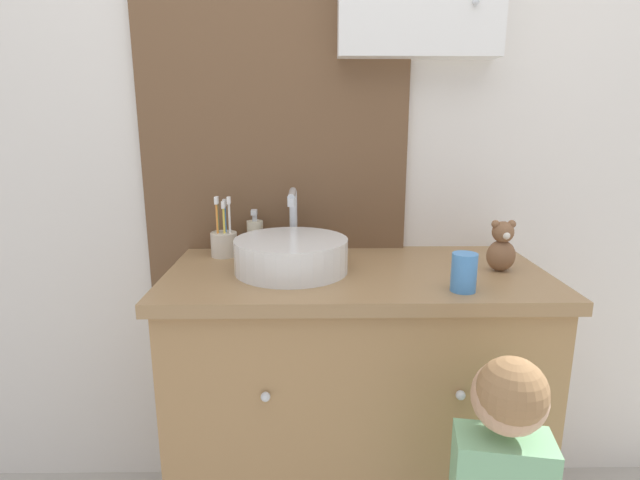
# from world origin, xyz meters

# --- Properties ---
(wall_back) EXTENTS (3.20, 0.18, 2.50)m
(wall_back) POSITION_xyz_m (-0.00, 0.62, 1.28)
(wall_back) COLOR silver
(wall_back) RESTS_ON ground_plane
(vanity_counter) EXTENTS (1.06, 0.53, 0.87)m
(vanity_counter) POSITION_xyz_m (0.00, 0.34, 0.44)
(vanity_counter) COLOR #A37A4C
(vanity_counter) RESTS_ON ground_plane
(sink_basin) EXTENTS (0.32, 0.36, 0.21)m
(sink_basin) POSITION_xyz_m (-0.18, 0.33, 0.92)
(sink_basin) COLOR white
(sink_basin) RESTS_ON vanity_counter
(toothbrush_holder) EXTENTS (0.08, 0.08, 0.19)m
(toothbrush_holder) POSITION_xyz_m (-0.40, 0.49, 0.91)
(toothbrush_holder) COLOR beige
(toothbrush_holder) RESTS_ON vanity_counter
(soap_dispenser) EXTENTS (0.05, 0.05, 0.14)m
(soap_dispenser) POSITION_xyz_m (-0.31, 0.54, 0.92)
(soap_dispenser) COLOR beige
(soap_dispenser) RESTS_ON vanity_counter
(teddy_bear) EXTENTS (0.08, 0.07, 0.15)m
(teddy_bear) POSITION_xyz_m (0.40, 0.32, 0.93)
(teddy_bear) COLOR brown
(teddy_bear) RESTS_ON vanity_counter
(drinking_cup) EXTENTS (0.06, 0.06, 0.10)m
(drinking_cup) POSITION_xyz_m (0.25, 0.16, 0.91)
(drinking_cup) COLOR #4789D1
(drinking_cup) RESTS_ON vanity_counter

